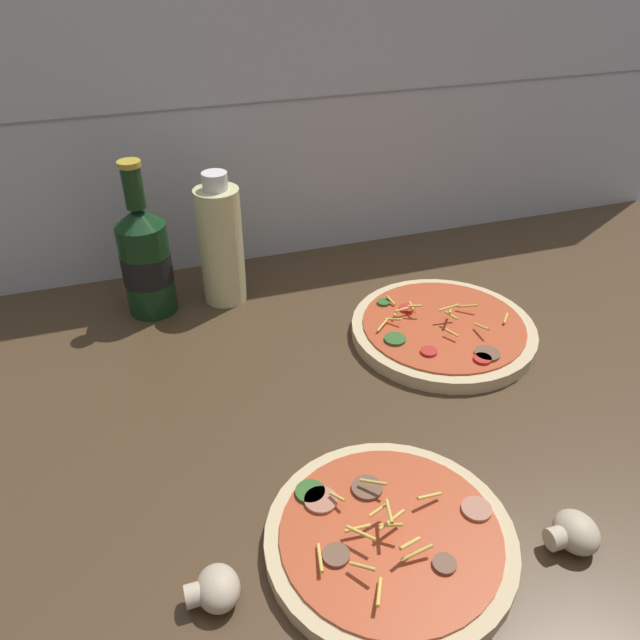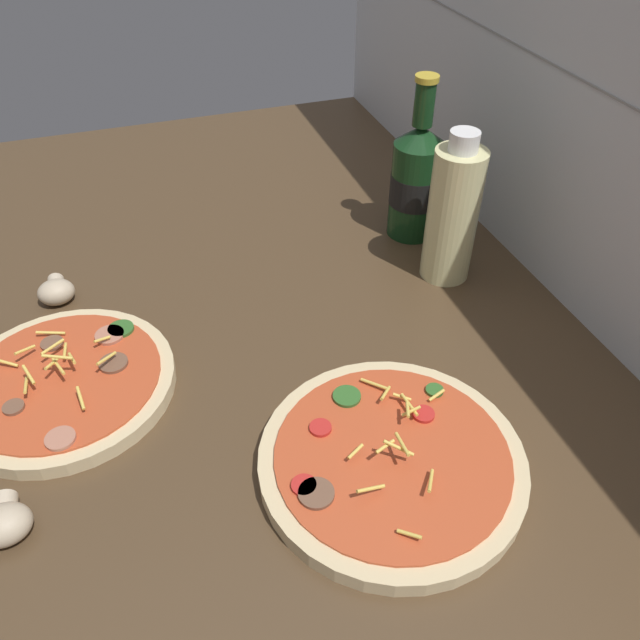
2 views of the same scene
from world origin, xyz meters
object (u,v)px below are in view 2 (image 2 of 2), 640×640
object	(u,v)px
oil_bottle	(453,214)
mushroom_right	(4,522)
pizza_near	(65,383)
beer_bottle	(416,180)
mushroom_left	(56,291)
pizza_far	(391,460)

from	to	relation	value
oil_bottle	mushroom_right	xyz separation A→B (cm)	(24.02, -57.65, -8.04)
pizza_near	beer_bottle	size ratio (longest dim) A/B	1.04
pizza_near	oil_bottle	size ratio (longest dim) A/B	1.18
mushroom_left	mushroom_right	world-z (taller)	mushroom_right
pizza_near	pizza_far	size ratio (longest dim) A/B	0.93
beer_bottle	mushroom_right	size ratio (longest dim) A/B	4.57
mushroom_left	pizza_far	bearing A→B (deg)	38.67
pizza_far	mushroom_left	distance (cm)	50.81
pizza_near	mushroom_left	distance (cm)	17.59
pizza_near	oil_bottle	distance (cm)	53.23
mushroom_left	mushroom_right	size ratio (longest dim) A/B	0.95
pizza_far	beer_bottle	size ratio (longest dim) A/B	1.12
pizza_near	mushroom_right	size ratio (longest dim) A/B	4.74
pizza_near	beer_bottle	bearing A→B (deg)	109.13
beer_bottle	mushroom_left	xyz separation A→B (cm)	(0.55, -52.76, -7.33)
oil_bottle	mushroom_right	bearing A→B (deg)	-67.38
beer_bottle	oil_bottle	xyz separation A→B (cm)	(11.58, -0.18, 0.79)
pizza_far	oil_bottle	distance (cm)	36.47
pizza_far	mushroom_left	bearing A→B (deg)	-141.33
beer_bottle	mushroom_right	world-z (taller)	beer_bottle
pizza_far	oil_bottle	size ratio (longest dim) A/B	1.27
pizza_far	mushroom_left	world-z (taller)	pizza_far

